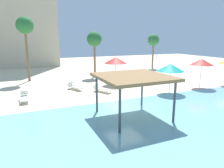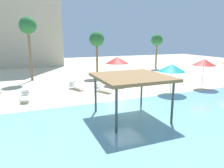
{
  "view_description": "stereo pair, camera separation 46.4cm",
  "coord_description": "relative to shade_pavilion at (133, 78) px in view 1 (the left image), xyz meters",
  "views": [
    {
      "loc": [
        -6.6,
        -12.66,
        4.87
      ],
      "look_at": [
        -0.15,
        2.0,
        1.3
      ],
      "focal_mm": 32.9,
      "sensor_mm": 36.0,
      "label": 1
    },
    {
      "loc": [
        -6.17,
        -12.84,
        4.87
      ],
      "look_at": [
        -0.15,
        2.0,
        1.3
      ],
      "focal_mm": 32.9,
      "sensor_mm": 36.0,
      "label": 2
    }
  ],
  "objects": [
    {
      "name": "lagoon_water",
      "position": [
        0.49,
        -3.25,
        -2.49
      ],
      "size": [
        44.0,
        13.5,
        0.04
      ],
      "primitive_type": "cube",
      "color": "#7AB7C1",
      "rests_on": "ground"
    },
    {
      "name": "lounge_chair_3",
      "position": [
        0.44,
        6.71,
        -2.18
      ],
      "size": [
        1.41,
        1.96,
        0.74
      ],
      "rotation": [
        0.0,
        0.0,
        -1.09
      ],
      "color": "white",
      "rests_on": "ground"
    },
    {
      "name": "palm_tree_1",
      "position": [
        -5.47,
        14.73,
        3.57
      ],
      "size": [
        1.9,
        1.9,
        7.25
      ],
      "color": "brown",
      "rests_on": "ground"
    },
    {
      "name": "palm_tree_2",
      "position": [
        2.54,
        14.55,
        2.15
      ],
      "size": [
        1.9,
        1.9,
        5.73
      ],
      "color": "brown",
      "rests_on": "ground"
    },
    {
      "name": "ground_plane",
      "position": [
        0.49,
        2.0,
        -2.51
      ],
      "size": [
        80.0,
        80.0,
        0.0
      ],
      "primitive_type": "plane",
      "color": "beige"
    },
    {
      "name": "lounge_chair_0",
      "position": [
        6.6,
        8.69,
        -2.18
      ],
      "size": [
        0.65,
        1.91,
        0.74
      ],
      "rotation": [
        0.0,
        0.0,
        -1.6
      ],
      "color": "white",
      "rests_on": "ground"
    },
    {
      "name": "beach_umbrella_red_3",
      "position": [
        10.27,
        4.37,
        0.07
      ],
      "size": [
        2.23,
        2.23,
        2.89
      ],
      "color": "silver",
      "rests_on": "ground"
    },
    {
      "name": "lounge_chair_1",
      "position": [
        -6.18,
        6.43,
        -2.18
      ],
      "size": [
        0.65,
        1.91,
        0.74
      ],
      "rotation": [
        0.0,
        0.0,
        -1.6
      ],
      "color": "white",
      "rests_on": "ground"
    },
    {
      "name": "shade_pavilion",
      "position": [
        0.0,
        0.0,
        0.0
      ],
      "size": [
        4.2,
        4.2,
        2.68
      ],
      "color": "#42474C",
      "rests_on": "ground"
    },
    {
      "name": "lounge_chair_4",
      "position": [
        -1.63,
        8.62,
        -2.18
      ],
      "size": [
        1.28,
        1.98,
        0.74
      ],
      "rotation": [
        0.0,
        0.0,
        -1.18
      ],
      "color": "white",
      "rests_on": "ground"
    },
    {
      "name": "palm_tree_0",
      "position": [
        14.1,
        18.26,
        1.98
      ],
      "size": [
        1.9,
        1.9,
        5.56
      ],
      "color": "brown",
      "rests_on": "ground"
    },
    {
      "name": "beach_umbrella_red_5",
      "position": [
        3.07,
        9.26,
        0.07
      ],
      "size": [
        2.46,
        2.46,
        2.93
      ],
      "color": "silver",
      "rests_on": "ground"
    },
    {
      "name": "beach_umbrella_teal_2",
      "position": [
        6.0,
        3.86,
        -0.19
      ],
      "size": [
        2.41,
        2.41,
        2.66
      ],
      "color": "silver",
      "rests_on": "ground"
    }
  ]
}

